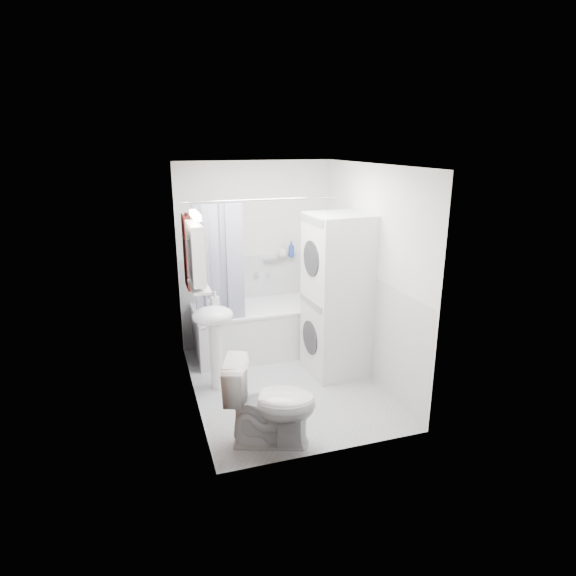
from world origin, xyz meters
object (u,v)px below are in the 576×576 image
object	(u,v)px
bathtub	(260,327)
washer_dryer	(338,296)
sink	(214,328)
toilet	(271,403)

from	to	relation	value
bathtub	washer_dryer	size ratio (longest dim) A/B	0.89
sink	toilet	bearing A→B (deg)	-75.28
sink	washer_dryer	bearing A→B (deg)	-0.09
washer_dryer	toilet	size ratio (longest dim) A/B	2.29
bathtub	sink	bearing A→B (deg)	-132.69
washer_dryer	sink	bearing A→B (deg)	176.91
washer_dryer	bathtub	bearing A→B (deg)	130.55
toilet	washer_dryer	bearing A→B (deg)	-25.03
sink	bathtub	bearing A→B (deg)	47.31
bathtub	toilet	size ratio (longest dim) A/B	2.04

